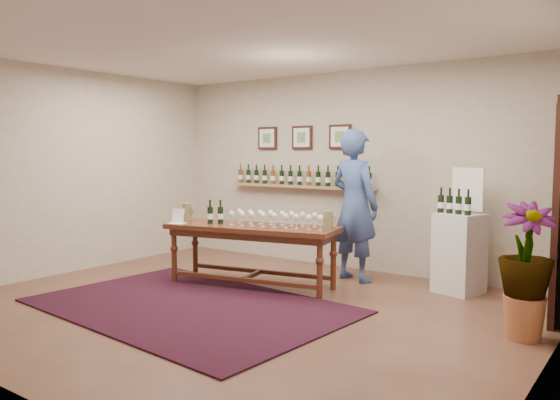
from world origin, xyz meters
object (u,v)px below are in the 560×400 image
Objects in this scene: display_pedestal at (459,253)px; person at (355,205)px; potted_plant at (526,271)px; tasting_table at (252,235)px.

person is (-1.31, -0.17, 0.51)m from display_pedestal.
potted_plant is (0.99, -1.29, 0.15)m from display_pedestal.
tasting_table is 1.39m from person.
tasting_table is 3.17m from potted_plant.
display_pedestal is 0.48× the size of person.
display_pedestal is at bearing -159.18° from person.
person is (-2.30, 1.12, 0.36)m from potted_plant.
tasting_table is 1.15× the size of person.
person is at bearing 153.98° from potted_plant.
potted_plant is at bearing -13.49° from tasting_table.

